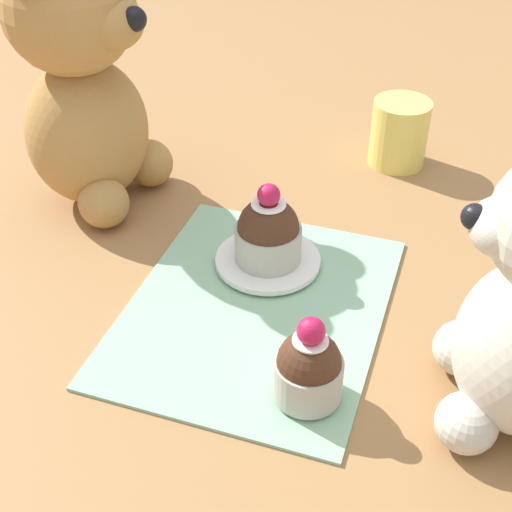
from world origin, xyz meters
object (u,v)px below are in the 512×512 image
Objects in this scene: saucer_plate at (268,260)px; juice_glass at (399,133)px; cupcake_near_tan_bear at (268,233)px; cupcake_near_cream_bear at (309,368)px; teddy_bear_tan at (83,78)px.

saucer_plate is 1.30× the size of juice_glass.
cupcake_near_tan_bear reaches higher than saucer_plate.
cupcake_near_cream_bear reaches higher than saucer_plate.
juice_glass is (-0.22, 0.08, 0.03)m from saucer_plate.
teddy_bear_tan is 0.35m from cupcake_near_cream_bear.
cupcake_near_tan_bear is (0.06, 0.20, -0.09)m from teddy_bear_tan.
teddy_bear_tan is 0.33m from juice_glass.
cupcake_near_cream_bear reaches higher than juice_glass.
cupcake_near_tan_bear is at bearing -151.58° from cupcake_near_cream_bear.
teddy_bear_tan reaches higher than cupcake_near_tan_bear.
juice_glass is (-0.36, 0.00, 0.00)m from cupcake_near_cream_bear.
teddy_bear_tan is 0.23m from cupcake_near_tan_bear.
cupcake_near_tan_bear is (-0.14, -0.07, 0.01)m from cupcake_near_cream_bear.
saucer_plate is (-0.14, -0.07, -0.02)m from cupcake_near_cream_bear.
juice_glass is (-0.16, 0.27, -0.09)m from teddy_bear_tan.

